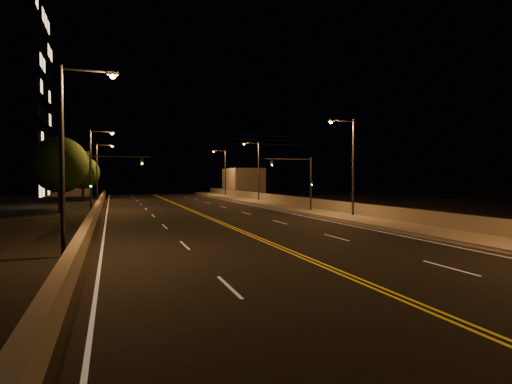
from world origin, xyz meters
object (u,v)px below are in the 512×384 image
object	(u,v)px
streetlight_6	(99,168)
tree_1	(62,174)
traffic_signal_left	(104,177)
tree_0	(59,165)
tree_2	(61,171)
streetlight_3	(224,170)
streetlight_1	(350,161)
tree_3	(83,173)
streetlight_5	(94,164)
streetlight_4	(69,146)
traffic_signal_right	(301,177)
streetlight_2	(257,167)

from	to	relation	value
streetlight_6	tree_1	size ratio (longest dim) A/B	1.37
traffic_signal_left	tree_0	world-z (taller)	tree_0
tree_2	streetlight_3	bearing A→B (deg)	22.81
streetlight_1	tree_3	world-z (taller)	streetlight_1
streetlight_5	tree_1	distance (m)	10.80
streetlight_6	traffic_signal_left	distance (m)	29.15
tree_0	streetlight_3	bearing A→B (deg)	48.92
streetlight_1	streetlight_6	bearing A→B (deg)	120.90
tree_1	tree_2	xyz separation A→B (m)	(-0.91, 7.21, 0.48)
tree_3	streetlight_4	bearing A→B (deg)	-87.24
traffic_signal_right	tree_1	xyz separation A→B (m)	(-23.88, 19.14, 0.38)
streetlight_1	traffic_signal_left	xyz separation A→B (m)	(-20.25, 6.69, -1.41)
streetlight_6	traffic_signal_right	size ratio (longest dim) A/B	1.54
streetlight_6	tree_1	world-z (taller)	streetlight_6
streetlight_1	streetlight_5	xyz separation A→B (m)	(-21.41, 15.86, 0.00)
streetlight_5	traffic_signal_left	distance (m)	9.35
tree_2	streetlight_2	bearing A→B (deg)	-16.52
tree_0	tree_3	xyz separation A→B (m)	(0.93, 22.01, -0.61)
tree_0	tree_1	distance (m)	10.13
streetlight_6	streetlight_1	bearing A→B (deg)	-59.10
streetlight_1	tree_0	xyz separation A→B (m)	(-24.72, 15.77, -0.11)
streetlight_6	tree_3	distance (m)	3.19
tree_0	tree_1	world-z (taller)	tree_0
streetlight_3	tree_2	size ratio (longest dim) A/B	1.22
streetlight_4	streetlight_6	world-z (taller)	same
streetlight_2	tree_2	size ratio (longest dim) A/B	1.22
streetlight_1	streetlight_2	xyz separation A→B (m)	(0.00, 25.21, 0.00)
streetlight_4	tree_2	distance (m)	44.85
streetlight_6	traffic_signal_left	size ratio (longest dim) A/B	1.54
streetlight_1	streetlight_4	distance (m)	24.33
streetlight_1	streetlight_2	world-z (taller)	same
tree_2	streetlight_5	bearing A→B (deg)	-73.92
traffic_signal_right	tree_3	xyz separation A→B (m)	(-22.23, 31.08, 0.70)
streetlight_2	streetlight_3	world-z (taller)	same
streetlight_2	tree_1	size ratio (longest dim) A/B	1.37
streetlight_4	traffic_signal_left	size ratio (longest dim) A/B	1.54
traffic_signal_left	tree_3	xyz separation A→B (m)	(-3.55, 31.08, 0.70)
streetlight_1	streetlight_4	xyz separation A→B (m)	(-21.41, -11.54, 0.00)
tree_1	tree_2	distance (m)	7.28
streetlight_1	streetlight_2	bearing A→B (deg)	90.00
traffic_signal_right	streetlight_6	bearing A→B (deg)	124.31
streetlight_5	streetlight_6	world-z (taller)	same
streetlight_1	traffic_signal_right	world-z (taller)	streetlight_1
streetlight_3	streetlight_4	world-z (taller)	same
traffic_signal_right	tree_0	distance (m)	24.91
streetlight_2	streetlight_6	distance (m)	23.88
streetlight_4	traffic_signal_right	world-z (taller)	streetlight_4
streetlight_2	streetlight_1	bearing A→B (deg)	-90.00
streetlight_6	tree_0	size ratio (longest dim) A/B	1.11
streetlight_2	tree_1	xyz separation A→B (m)	(-25.45, 0.61, -1.03)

